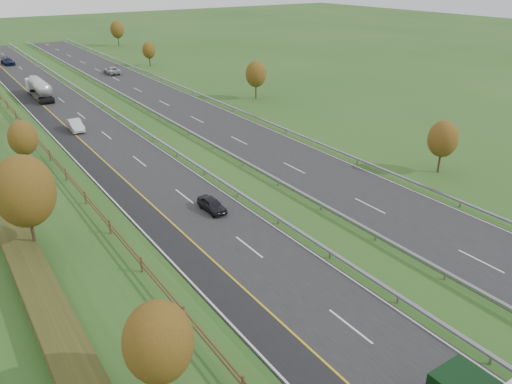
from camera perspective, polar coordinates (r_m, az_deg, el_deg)
ground at (r=70.55m, az=-10.48°, el=6.46°), size 400.00×400.00×0.00m
near_carriageway at (r=72.58m, az=-17.90°, el=6.20°), size 10.50×200.00×0.04m
far_carriageway at (r=78.35m, az=-6.27°, el=8.53°), size 10.50×200.00×0.04m
hard_shoulder at (r=71.74m, az=-20.75°, el=5.58°), size 3.00×200.00×0.04m
lane_markings at (r=74.32m, az=-13.16°, el=7.18°), size 26.75×200.00×0.01m
fence_left at (r=69.78m, az=-24.76°, el=6.76°), size 0.12×189.06×1.20m
median_barrier_near at (r=74.04m, az=-13.75°, el=7.52°), size 0.32×200.00×0.71m
median_barrier_far at (r=75.84m, az=-10.13°, el=8.23°), size 0.32×200.00×0.71m
outer_barrier_far at (r=80.92m, az=-2.62°, el=9.60°), size 0.32×200.00×0.71m
trees_far at (r=108.82m, az=-7.46°, el=15.21°), size 8.45×118.60×7.12m
road_tanker at (r=96.98m, az=-23.56°, el=10.88°), size 2.40×11.22×3.46m
car_dark_near at (r=47.35m, az=-5.06°, el=-1.43°), size 1.62×3.80×1.28m
car_silver_mid at (r=75.34m, az=-19.96°, el=7.19°), size 1.76×4.75×1.55m
car_small_far at (r=134.91m, az=-26.52°, el=13.22°), size 2.73×5.56×1.55m
car_oncoming at (r=114.97m, az=-16.14°, el=13.21°), size 2.49×5.39×1.50m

